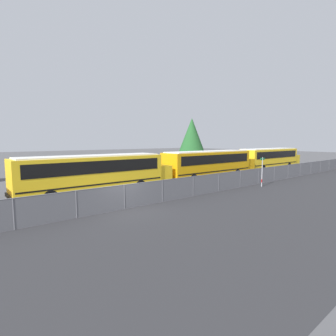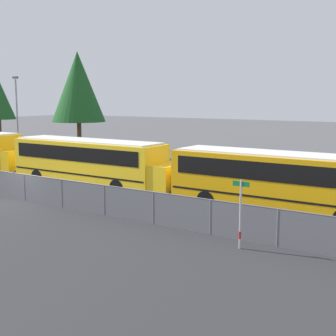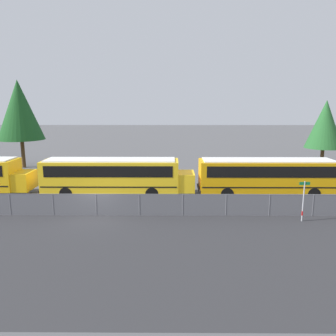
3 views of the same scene
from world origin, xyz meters
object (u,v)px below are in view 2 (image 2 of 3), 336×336
(school_bus_3, at_px, (285,178))
(street_sign, at_px, (240,212))
(light_pole, at_px, (17,114))
(school_bus_2, at_px, (90,159))
(tree_2, at_px, (78,87))

(school_bus_3, height_order, street_sign, school_bus_3)
(street_sign, bearing_deg, light_pole, 155.92)
(light_pole, bearing_deg, school_bus_3, -13.93)
(street_sign, bearing_deg, school_bus_3, 93.77)
(street_sign, bearing_deg, school_bus_2, 155.85)
(street_sign, relative_size, light_pole, 0.35)
(school_bus_3, distance_m, street_sign, 6.04)
(light_pole, bearing_deg, tree_2, 61.89)
(school_bus_3, xyz_separation_m, street_sign, (0.40, -6.02, -0.44))
(school_bus_3, relative_size, street_sign, 4.66)
(school_bus_2, relative_size, school_bus_3, 1.00)
(light_pole, relative_size, tree_2, 0.75)
(school_bus_2, bearing_deg, light_pole, 155.98)
(light_pole, distance_m, tree_2, 6.67)
(street_sign, bearing_deg, tree_2, 145.16)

